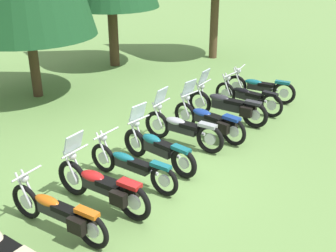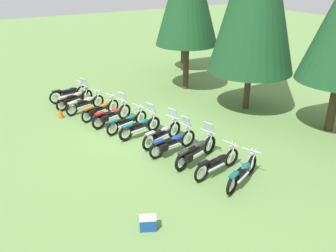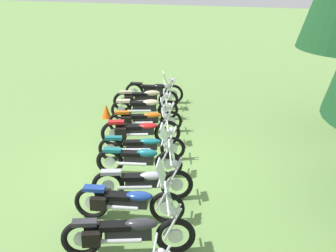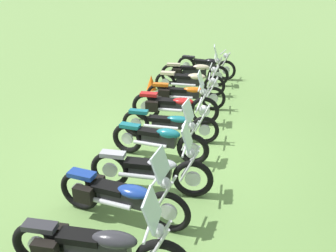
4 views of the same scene
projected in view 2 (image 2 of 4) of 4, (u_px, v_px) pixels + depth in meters
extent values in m
plane|color=#6B934C|center=(134.00, 133.00, 15.85)|extent=(80.00, 80.00, 0.00)
torus|color=black|center=(82.00, 92.00, 19.74)|extent=(0.16, 0.71, 0.71)
cylinder|color=silver|center=(82.00, 92.00, 19.74)|extent=(0.08, 0.28, 0.27)
torus|color=black|center=(56.00, 98.00, 18.95)|extent=(0.16, 0.71, 0.71)
cylinder|color=silver|center=(56.00, 98.00, 18.95)|extent=(0.08, 0.28, 0.27)
cube|color=black|center=(69.00, 93.00, 19.30)|extent=(0.27, 0.75, 0.25)
ellipsoid|color=black|center=(72.00, 89.00, 19.35)|extent=(0.30, 0.54, 0.19)
cube|color=black|center=(65.00, 91.00, 19.14)|extent=(0.28, 0.51, 0.10)
cube|color=black|center=(56.00, 91.00, 18.85)|extent=(0.22, 0.46, 0.08)
cylinder|color=silver|center=(80.00, 87.00, 19.64)|extent=(0.08, 0.34, 0.65)
cylinder|color=silver|center=(81.00, 87.00, 19.53)|extent=(0.08, 0.34, 0.65)
cylinder|color=silver|center=(79.00, 81.00, 19.40)|extent=(0.72, 0.10, 0.04)
sphere|color=silver|center=(80.00, 83.00, 19.50)|extent=(0.19, 0.19, 0.17)
cylinder|color=silver|center=(67.00, 96.00, 19.16)|extent=(0.15, 0.74, 0.08)
torus|color=black|center=(87.00, 96.00, 19.13)|extent=(0.35, 0.70, 0.71)
cylinder|color=silver|center=(87.00, 96.00, 19.13)|extent=(0.14, 0.27, 0.27)
torus|color=black|center=(62.00, 104.00, 18.01)|extent=(0.35, 0.70, 0.71)
cylinder|color=silver|center=(62.00, 104.00, 18.01)|extent=(0.14, 0.27, 0.27)
cube|color=black|center=(75.00, 98.00, 18.52)|extent=(0.44, 0.80, 0.26)
ellipsoid|color=beige|center=(78.00, 94.00, 18.61)|extent=(0.40, 0.60, 0.20)
cube|color=black|center=(71.00, 97.00, 18.32)|extent=(0.37, 0.56, 0.10)
cube|color=beige|center=(63.00, 98.00, 17.93)|extent=(0.30, 0.47, 0.08)
cylinder|color=silver|center=(85.00, 91.00, 19.00)|extent=(0.16, 0.33, 0.65)
cylinder|color=silver|center=(86.00, 91.00, 18.93)|extent=(0.16, 0.33, 0.65)
cylinder|color=silver|center=(84.00, 85.00, 18.77)|extent=(0.62, 0.26, 0.04)
sphere|color=silver|center=(85.00, 87.00, 18.88)|extent=(0.22, 0.22, 0.17)
cylinder|color=silver|center=(73.00, 101.00, 18.38)|extent=(0.35, 0.76, 0.08)
cube|color=silver|center=(84.00, 82.00, 18.71)|extent=(0.47, 0.30, 0.39)
cube|color=black|center=(63.00, 101.00, 18.19)|extent=(0.24, 0.35, 0.26)
cube|color=black|center=(67.00, 102.00, 18.03)|extent=(0.24, 0.35, 0.26)
torus|color=black|center=(98.00, 101.00, 18.48)|extent=(0.27, 0.68, 0.67)
cylinder|color=silver|center=(98.00, 101.00, 18.48)|extent=(0.12, 0.26, 0.26)
torus|color=black|center=(72.00, 109.00, 17.46)|extent=(0.27, 0.68, 0.67)
cylinder|color=silver|center=(72.00, 109.00, 17.46)|extent=(0.12, 0.26, 0.26)
cube|color=black|center=(85.00, 103.00, 17.92)|extent=(0.43, 0.80, 0.25)
ellipsoid|color=beige|center=(89.00, 99.00, 18.00)|extent=(0.43, 0.60, 0.20)
cube|color=black|center=(81.00, 102.00, 17.73)|extent=(0.40, 0.57, 0.10)
cube|color=beige|center=(73.00, 103.00, 17.38)|extent=(0.32, 0.48, 0.08)
cylinder|color=silver|center=(96.00, 96.00, 18.37)|extent=(0.13, 0.34, 0.65)
cylinder|color=silver|center=(98.00, 97.00, 18.26)|extent=(0.13, 0.34, 0.65)
cylinder|color=silver|center=(95.00, 90.00, 18.12)|extent=(0.60, 0.20, 0.04)
sphere|color=silver|center=(97.00, 92.00, 18.23)|extent=(0.21, 0.21, 0.17)
cylinder|color=silver|center=(84.00, 106.00, 17.76)|extent=(0.28, 0.76, 0.08)
torus|color=black|center=(113.00, 106.00, 17.82)|extent=(0.31, 0.68, 0.69)
cylinder|color=silver|center=(113.00, 106.00, 17.82)|extent=(0.13, 0.27, 0.27)
torus|color=black|center=(87.00, 116.00, 16.73)|extent=(0.31, 0.68, 0.69)
cylinder|color=silver|center=(87.00, 116.00, 16.73)|extent=(0.13, 0.27, 0.27)
cube|color=black|center=(101.00, 109.00, 17.24)|extent=(0.41, 0.79, 0.21)
ellipsoid|color=#D16014|center=(104.00, 105.00, 17.33)|extent=(0.38, 0.59, 0.16)
cube|color=black|center=(97.00, 108.00, 17.05)|extent=(0.36, 0.56, 0.10)
cube|color=#D16014|center=(88.00, 109.00, 16.65)|extent=(0.29, 0.47, 0.08)
cylinder|color=silver|center=(111.00, 101.00, 17.69)|extent=(0.15, 0.33, 0.65)
cylinder|color=silver|center=(113.00, 101.00, 17.62)|extent=(0.15, 0.33, 0.65)
cylinder|color=silver|center=(110.00, 95.00, 17.46)|extent=(0.63, 0.24, 0.04)
sphere|color=silver|center=(112.00, 97.00, 17.57)|extent=(0.22, 0.22, 0.17)
cylinder|color=silver|center=(99.00, 112.00, 17.08)|extent=(0.33, 0.76, 0.08)
cube|color=black|center=(89.00, 112.00, 16.91)|extent=(0.24, 0.35, 0.26)
cube|color=black|center=(93.00, 113.00, 16.75)|extent=(0.24, 0.35, 0.26)
torus|color=black|center=(124.00, 112.00, 17.07)|extent=(0.33, 0.75, 0.75)
cylinder|color=silver|center=(124.00, 112.00, 17.07)|extent=(0.13, 0.29, 0.29)
torus|color=black|center=(99.00, 121.00, 16.05)|extent=(0.33, 0.75, 0.75)
cylinder|color=silver|center=(99.00, 121.00, 16.05)|extent=(0.13, 0.29, 0.29)
cube|color=black|center=(112.00, 114.00, 16.52)|extent=(0.44, 0.79, 0.21)
ellipsoid|color=#B21919|center=(115.00, 111.00, 16.61)|extent=(0.43, 0.60, 0.17)
cube|color=black|center=(108.00, 114.00, 16.34)|extent=(0.41, 0.56, 0.10)
cube|color=#B21919|center=(100.00, 113.00, 15.96)|extent=(0.33, 0.48, 0.08)
cylinder|color=silver|center=(122.00, 106.00, 16.96)|extent=(0.14, 0.33, 0.65)
cylinder|color=silver|center=(124.00, 107.00, 16.86)|extent=(0.14, 0.33, 0.65)
cylinder|color=silver|center=(122.00, 100.00, 16.72)|extent=(0.66, 0.24, 0.04)
sphere|color=silver|center=(123.00, 102.00, 16.83)|extent=(0.21, 0.21, 0.17)
cylinder|color=silver|center=(111.00, 118.00, 16.35)|extent=(0.30, 0.74, 0.08)
cube|color=silver|center=(122.00, 96.00, 16.66)|extent=(0.47, 0.28, 0.39)
cube|color=black|center=(100.00, 117.00, 16.25)|extent=(0.23, 0.35, 0.26)
cube|color=black|center=(105.00, 119.00, 16.03)|extent=(0.23, 0.35, 0.26)
torus|color=black|center=(141.00, 118.00, 16.54)|extent=(0.27, 0.67, 0.67)
cylinder|color=silver|center=(141.00, 118.00, 16.54)|extent=(0.12, 0.26, 0.26)
torus|color=black|center=(113.00, 128.00, 15.47)|extent=(0.27, 0.67, 0.67)
cylinder|color=silver|center=(113.00, 128.00, 15.47)|extent=(0.12, 0.26, 0.26)
cube|color=black|center=(127.00, 121.00, 15.97)|extent=(0.38, 0.82, 0.20)
ellipsoid|color=#14606B|center=(131.00, 117.00, 16.07)|extent=(0.36, 0.61, 0.15)
cube|color=black|center=(123.00, 121.00, 15.78)|extent=(0.33, 0.57, 0.10)
cube|color=#14606B|center=(114.00, 121.00, 15.39)|extent=(0.27, 0.47, 0.08)
cylinder|color=silver|center=(139.00, 112.00, 16.42)|extent=(0.13, 0.34, 0.65)
cylinder|color=silver|center=(141.00, 112.00, 16.34)|extent=(0.13, 0.34, 0.65)
cylinder|color=silver|center=(138.00, 106.00, 16.19)|extent=(0.74, 0.24, 0.04)
sphere|color=silver|center=(140.00, 107.00, 16.30)|extent=(0.21, 0.21, 0.17)
cylinder|color=silver|center=(126.00, 124.00, 15.81)|extent=(0.29, 0.80, 0.08)
torus|color=black|center=(154.00, 124.00, 15.85)|extent=(0.23, 0.70, 0.69)
cylinder|color=silver|center=(154.00, 124.00, 15.85)|extent=(0.09, 0.26, 0.26)
torus|color=black|center=(126.00, 133.00, 15.00)|extent=(0.23, 0.70, 0.69)
cylinder|color=silver|center=(126.00, 133.00, 15.00)|extent=(0.09, 0.26, 0.26)
cube|color=black|center=(140.00, 126.00, 15.38)|extent=(0.31, 0.75, 0.26)
ellipsoid|color=#14606B|center=(144.00, 122.00, 15.43)|extent=(0.32, 0.55, 0.20)
cube|color=black|center=(136.00, 125.00, 15.21)|extent=(0.30, 0.51, 0.10)
cube|color=#14606B|center=(127.00, 126.00, 14.92)|extent=(0.24, 0.46, 0.08)
cylinder|color=silver|center=(151.00, 118.00, 15.74)|extent=(0.10, 0.34, 0.65)
cylinder|color=silver|center=(153.00, 119.00, 15.64)|extent=(0.10, 0.34, 0.65)
cylinder|color=silver|center=(151.00, 112.00, 15.51)|extent=(0.67, 0.15, 0.04)
sphere|color=silver|center=(153.00, 114.00, 15.61)|extent=(0.20, 0.20, 0.17)
cylinder|color=silver|center=(139.00, 130.00, 15.24)|extent=(0.20, 0.73, 0.08)
cube|color=silver|center=(151.00, 108.00, 15.45)|extent=(0.46, 0.22, 0.39)
torus|color=black|center=(174.00, 130.00, 15.26)|extent=(0.32, 0.73, 0.73)
cylinder|color=silver|center=(174.00, 130.00, 15.26)|extent=(0.13, 0.28, 0.28)
torus|color=black|center=(149.00, 142.00, 14.24)|extent=(0.32, 0.73, 0.73)
cylinder|color=silver|center=(149.00, 142.00, 14.24)|extent=(0.13, 0.28, 0.28)
cube|color=black|center=(162.00, 133.00, 14.71)|extent=(0.42, 0.78, 0.22)
ellipsoid|color=#9EA0A8|center=(166.00, 129.00, 14.80)|extent=(0.40, 0.59, 0.17)
cube|color=black|center=(159.00, 133.00, 14.53)|extent=(0.38, 0.55, 0.10)
cube|color=#9EA0A8|center=(150.00, 133.00, 14.16)|extent=(0.31, 0.48, 0.08)
cylinder|color=silver|center=(172.00, 123.00, 15.15)|extent=(0.14, 0.33, 0.65)
cylinder|color=silver|center=(175.00, 124.00, 15.05)|extent=(0.14, 0.33, 0.65)
cylinder|color=silver|center=(172.00, 117.00, 14.91)|extent=(0.71, 0.25, 0.04)
sphere|color=silver|center=(174.00, 119.00, 15.02)|extent=(0.21, 0.21, 0.17)
cylinder|color=silver|center=(162.00, 137.00, 14.55)|extent=(0.30, 0.74, 0.08)
cube|color=silver|center=(173.00, 113.00, 14.85)|extent=(0.47, 0.28, 0.39)
torus|color=black|center=(188.00, 139.00, 14.52)|extent=(0.20, 0.73, 0.72)
cylinder|color=silver|center=(188.00, 139.00, 14.52)|extent=(0.09, 0.28, 0.28)
torus|color=black|center=(157.00, 150.00, 13.63)|extent=(0.20, 0.73, 0.72)
cylinder|color=silver|center=(157.00, 150.00, 13.63)|extent=(0.09, 0.28, 0.28)
cube|color=black|center=(173.00, 142.00, 14.03)|extent=(0.33, 0.80, 0.22)
ellipsoid|color=navy|center=(177.00, 137.00, 14.10)|extent=(0.36, 0.58, 0.17)
cube|color=black|center=(169.00, 141.00, 13.87)|extent=(0.33, 0.55, 0.10)
cube|color=navy|center=(159.00, 141.00, 13.53)|extent=(0.27, 0.46, 0.08)
cylinder|color=silver|center=(186.00, 132.00, 14.42)|extent=(0.09, 0.34, 0.65)
cylinder|color=silver|center=(188.00, 133.00, 14.30)|extent=(0.09, 0.34, 0.65)
cylinder|color=silver|center=(186.00, 125.00, 14.17)|extent=(0.67, 0.13, 0.04)
sphere|color=silver|center=(187.00, 127.00, 14.27)|extent=(0.19, 0.19, 0.17)
cylinder|color=silver|center=(172.00, 146.00, 13.87)|extent=(0.19, 0.78, 0.08)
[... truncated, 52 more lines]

